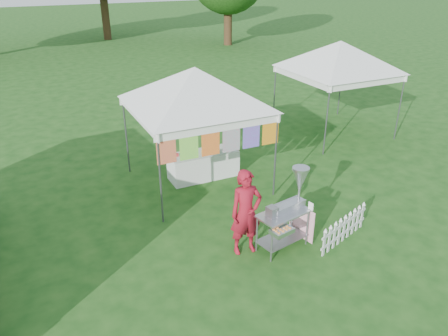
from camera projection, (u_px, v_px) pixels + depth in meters
ground at (267, 256)px, 8.49m from camera, size 120.00×120.00×0.00m
canopy_main at (195, 67)px, 10.06m from camera, size 4.24×4.24×3.45m
canopy_right at (341, 41)px, 13.45m from camera, size 4.24×4.24×3.45m
donut_cart at (291, 203)px, 8.43m from camera, size 1.19×0.99×1.63m
vendor at (246, 213)px, 8.29m from camera, size 0.67×0.47×1.74m
picket_fence at (344, 229)px, 8.84m from camera, size 1.54×0.55×0.56m
display_table at (203, 165)px, 11.49m from camera, size 1.80×0.70×0.70m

